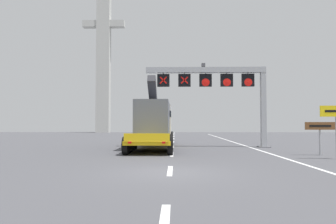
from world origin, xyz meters
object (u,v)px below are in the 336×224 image
(overhead_lane_gantry, at_px, (220,83))
(bridge_pylon_distant, at_px, (104,43))
(heavy_haul_truck_yellow, at_px, (155,122))
(tourist_info_sign_brown, at_px, (320,129))

(overhead_lane_gantry, xyz_separation_m, bridge_pylon_distant, (-19.09, 40.28, 14.12))
(heavy_haul_truck_yellow, distance_m, tourist_info_sign_brown, 12.68)
(overhead_lane_gantry, bearing_deg, heavy_haul_truck_yellow, 167.63)
(overhead_lane_gantry, height_order, bridge_pylon_distant, bridge_pylon_distant)
(overhead_lane_gantry, height_order, tourist_info_sign_brown, overhead_lane_gantry)
(heavy_haul_truck_yellow, bearing_deg, tourist_info_sign_brown, -35.71)
(heavy_haul_truck_yellow, relative_size, bridge_pylon_distant, 0.37)
(heavy_haul_truck_yellow, xyz_separation_m, tourist_info_sign_brown, (10.29, -7.40, -0.45))
(overhead_lane_gantry, distance_m, heavy_haul_truck_yellow, 6.31)
(tourist_info_sign_brown, bearing_deg, heavy_haul_truck_yellow, 144.29)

